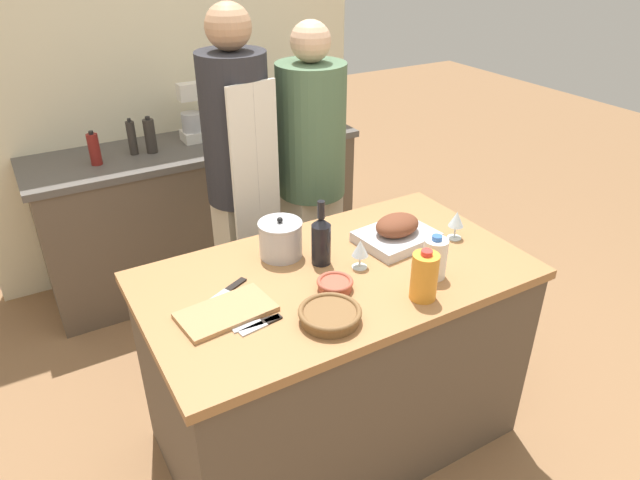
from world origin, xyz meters
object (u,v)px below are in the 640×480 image
(knife_chef, at_px, (224,293))
(knife_bread, at_px, (262,324))
(condiment_bottle_short, at_px, (132,138))
(wicker_basket, at_px, (330,315))
(knife_paring, at_px, (258,323))
(stock_pot, at_px, (281,239))
(milk_jug, at_px, (435,258))
(roasting_pan, at_px, (397,232))
(person_cook_aproned, at_px, (240,173))
(wine_glass_left, at_px, (456,220))
(stand_mixer, at_px, (195,117))
(cutting_board, at_px, (226,312))
(wine_glass_right, at_px, (360,249))
(wine_bottle_green, at_px, (321,239))
(condiment_bottle_tall, at_px, (94,149))
(person_cook_guest, at_px, (312,171))
(mixing_bowl, at_px, (335,284))
(condiment_bottle_extra, at_px, (150,136))
(juice_jug, at_px, (424,276))

(knife_chef, height_order, knife_bread, same)
(knife_chef, bearing_deg, condiment_bottle_short, 87.23)
(wicker_basket, height_order, knife_paring, wicker_basket)
(stock_pot, distance_m, milk_jug, 0.62)
(roasting_pan, xyz_separation_m, milk_jug, (-0.04, -0.29, 0.03))
(knife_paring, xyz_separation_m, person_cook_aproned, (0.37, 1.02, 0.12))
(wine_glass_left, relative_size, stand_mixer, 0.36)
(cutting_board, relative_size, wine_glass_right, 2.83)
(wine_glass_right, distance_m, knife_chef, 0.55)
(knife_bread, bearing_deg, milk_jug, -4.34)
(wine_glass_left, bearing_deg, wine_bottle_green, 169.15)
(milk_jug, distance_m, condiment_bottle_tall, 2.03)
(roasting_pan, xyz_separation_m, condiment_bottle_tall, (-0.94, 1.53, 0.06))
(person_cook_aproned, distance_m, person_cook_guest, 0.41)
(knife_bread, distance_m, person_cook_guest, 1.27)
(knife_paring, distance_m, person_cook_aproned, 1.09)
(stock_pot, distance_m, wine_bottle_green, 0.18)
(condiment_bottle_tall, distance_m, person_cook_guest, 1.22)
(milk_jug, relative_size, knife_paring, 1.04)
(knife_bread, relative_size, stand_mixer, 0.47)
(wine_bottle_green, xyz_separation_m, condiment_bottle_short, (-0.35, 1.57, 0.01))
(mixing_bowl, xyz_separation_m, person_cook_aproned, (0.04, 0.97, 0.09))
(condiment_bottle_short, distance_m, condiment_bottle_extra, 0.10)
(juice_jug, distance_m, knife_paring, 0.62)
(wine_glass_left, xyz_separation_m, person_cook_guest, (-0.22, 0.87, -0.04))
(stock_pot, relative_size, person_cook_aproned, 0.10)
(mixing_bowl, height_order, knife_paring, mixing_bowl)
(roasting_pan, relative_size, wine_bottle_green, 1.23)
(wicker_basket, relative_size, mixing_bowl, 1.61)
(cutting_board, distance_m, wine_glass_left, 1.07)
(person_cook_guest, bearing_deg, stand_mixer, 102.59)
(knife_chef, relative_size, condiment_bottle_tall, 1.23)
(wine_glass_left, bearing_deg, knife_paring, -172.95)
(wicker_basket, xyz_separation_m, knife_bread, (-0.21, 0.10, -0.02))
(juice_jug, relative_size, person_cook_aproned, 0.11)
(roasting_pan, xyz_separation_m, person_cook_guest, (0.02, 0.77, 0.00))
(cutting_board, bearing_deg, wicker_basket, -36.50)
(wine_glass_left, bearing_deg, juice_jug, -145.30)
(cutting_board, bearing_deg, wine_glass_right, 2.26)
(milk_jug, height_order, stand_mixer, stand_mixer)
(wicker_basket, relative_size, condiment_bottle_tall, 1.15)
(wicker_basket, distance_m, knife_chef, 0.43)
(person_cook_aproned, bearing_deg, knife_bread, -118.10)
(condiment_bottle_short, bearing_deg, roasting_pan, -65.75)
(milk_jug, height_order, condiment_bottle_short, condiment_bottle_short)
(knife_paring, bearing_deg, person_cook_guest, 52.13)
(knife_bread, bearing_deg, condiment_bottle_extra, 85.81)
(mixing_bowl, xyz_separation_m, condiment_bottle_short, (-0.30, 1.76, 0.10))
(mixing_bowl, bearing_deg, milk_jug, -16.66)
(knife_bread, distance_m, condiment_bottle_tall, 1.78)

